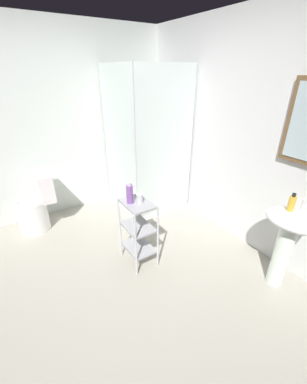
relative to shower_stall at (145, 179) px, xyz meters
name	(u,v)px	position (x,y,z in m)	size (l,w,h in m)	color
ground_plane	(102,294)	(1.22, -1.23, -0.47)	(4.20, 4.20, 0.02)	#9F9A8C
wall_back	(251,138)	(1.23, 0.62, 0.79)	(4.20, 0.14, 2.50)	silver
wall_left	(39,127)	(-0.63, -1.23, 0.79)	(0.10, 4.20, 2.50)	silver
shower_stall	(145,179)	(0.00, 0.00, 0.00)	(0.92, 0.92, 2.00)	white
pedestal_sink	(287,235)	(2.03, 0.29, 0.12)	(0.46, 0.37, 0.81)	white
sink_faucet	(303,205)	(2.03, 0.41, 0.40)	(0.03, 0.03, 0.10)	silver
toilet	(36,208)	(-0.26, -1.51, -0.15)	(0.37, 0.49, 0.76)	white
storage_cart	(138,228)	(1.01, -0.70, -0.03)	(0.38, 0.28, 0.74)	silver
hand_soap_bottle	(292,203)	(1.98, 0.31, 0.42)	(0.06, 0.06, 0.17)	gold
conditioner_bottle_purple	(130,194)	(0.98, -0.76, 0.38)	(0.07, 0.07, 0.23)	#8552A8
rinse_cup	(140,198)	(1.03, -0.68, 0.33)	(0.06, 0.06, 0.10)	silver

